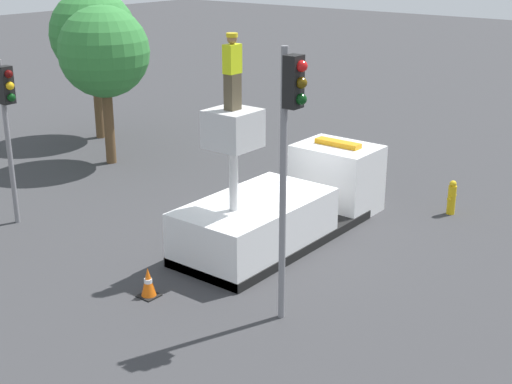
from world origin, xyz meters
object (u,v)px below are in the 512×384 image
object	(u,v)px
tree_right_bg	(104,52)
fire_hydrant	(452,198)
traffic_light_pole	(289,134)
worker	(232,72)
bucket_truck	(285,207)
tree_left_bg	(93,34)
traffic_light_across	(8,110)
traffic_cone_rear	(148,283)

from	to	relation	value
tree_right_bg	fire_hydrant	bearing A→B (deg)	-77.00
traffic_light_pole	fire_hydrant	world-z (taller)	traffic_light_pole
traffic_light_pole	tree_right_bg	xyz separation A→B (m)	(5.24, 11.58, -0.08)
worker	bucket_truck	bearing A→B (deg)	0.00
tree_right_bg	bucket_truck	bearing A→B (deg)	-100.46
bucket_truck	tree_left_bg	size ratio (longest dim) A/B	1.18
tree_left_bg	tree_right_bg	distance (m)	3.68
traffic_light_across	traffic_cone_rear	bearing A→B (deg)	-97.74
bucket_truck	fire_hydrant	world-z (taller)	bucket_truck
traffic_light_pole	tree_right_bg	bearing A→B (deg)	65.64
worker	tree_left_bg	xyz separation A→B (m)	(5.82, 11.93, -0.61)
worker	traffic_light_across	xyz separation A→B (m)	(-1.77, 6.40, -1.47)
bucket_truck	traffic_light_pole	world-z (taller)	traffic_light_pole
traffic_cone_rear	fire_hydrant	bearing A→B (deg)	-19.42
traffic_light_pole	traffic_cone_rear	world-z (taller)	traffic_light_pole
worker	fire_hydrant	xyz separation A→B (m)	(6.46, -2.85, -4.24)
bucket_truck	tree_left_bg	bearing A→B (deg)	72.72
traffic_light_pole	traffic_light_across	bearing A→B (deg)	91.73
fire_hydrant	tree_left_bg	world-z (taller)	tree_left_bg
bucket_truck	traffic_cone_rear	bearing A→B (deg)	175.82
fire_hydrant	tree_left_bg	bearing A→B (deg)	92.49
traffic_light_pole	tree_left_bg	xyz separation A→B (m)	(7.31, 14.61, 0.11)
worker	tree_left_bg	size ratio (longest dim) A/B	0.30
traffic_cone_rear	tree_right_bg	size ratio (longest dim) A/B	0.13
traffic_light_across	fire_hydrant	size ratio (longest dim) A/B	4.49
traffic_light_across	fire_hydrant	bearing A→B (deg)	-48.33
traffic_light_pole	tree_right_bg	size ratio (longest dim) A/B	1.03
traffic_cone_rear	tree_right_bg	world-z (taller)	tree_right_bg
bucket_truck	traffic_light_across	bearing A→B (deg)	121.17
traffic_cone_rear	tree_left_bg	bearing A→B (deg)	54.04
bucket_truck	tree_right_bg	world-z (taller)	tree_right_bg
bucket_truck	traffic_light_pole	distance (m)	5.51
bucket_truck	fire_hydrant	bearing A→B (deg)	-33.17
tree_left_bg	traffic_light_across	bearing A→B (deg)	-143.88
fire_hydrant	worker	bearing A→B (deg)	156.21
worker	traffic_light_pole	bearing A→B (deg)	-119.16
traffic_light_across	traffic_cone_rear	size ratio (longest dim) A/B	6.55
traffic_light_pole	tree_left_bg	size ratio (longest dim) A/B	0.98
traffic_light_across	fire_hydrant	xyz separation A→B (m)	(8.23, -9.25, -2.76)
bucket_truck	traffic_cone_rear	xyz separation A→B (m)	(-4.69, 0.34, -0.49)
traffic_light_across	traffic_light_pole	bearing A→B (deg)	-88.27
worker	tree_left_bg	bearing A→B (deg)	64.02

